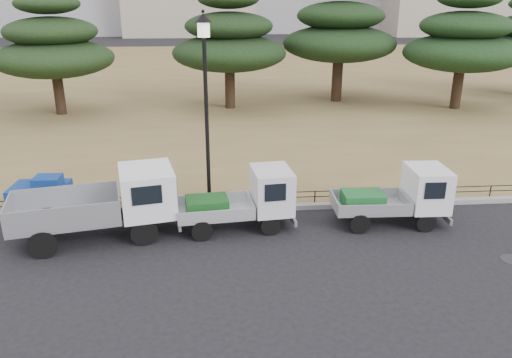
{
  "coord_description": "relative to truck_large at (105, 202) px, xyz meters",
  "views": [
    {
      "loc": [
        -1.21,
        -12.16,
        6.5
      ],
      "look_at": [
        0.0,
        2.0,
        1.3
      ],
      "focal_mm": 35.0,
      "sensor_mm": 36.0,
      "label": 1
    }
  ],
  "objects": [
    {
      "name": "ground",
      "position": [
        4.35,
        -1.1,
        -1.08
      ],
      "size": [
        220.0,
        220.0,
        0.0
      ],
      "primitive_type": "plane",
      "color": "black"
    },
    {
      "name": "lawn",
      "position": [
        4.35,
        29.5,
        -1.0
      ],
      "size": [
        120.0,
        56.0,
        0.15
      ],
      "primitive_type": "cube",
      "color": "olive",
      "rests_on": "ground"
    },
    {
      "name": "curb",
      "position": [
        4.35,
        1.5,
        -1.0
      ],
      "size": [
        120.0,
        0.25,
        0.16
      ],
      "primitive_type": "cube",
      "color": "gray",
      "rests_on": "ground"
    },
    {
      "name": "truck_large",
      "position": [
        0.0,
        0.0,
        0.0
      ],
      "size": [
        4.71,
        2.6,
        1.94
      ],
      "rotation": [
        0.0,
        0.0,
        0.2
      ],
      "color": "black",
      "rests_on": "ground"
    },
    {
      "name": "truck_kei_front",
      "position": [
        3.95,
        0.29,
        -0.2
      ],
      "size": [
        3.48,
        1.76,
        1.78
      ],
      "rotation": [
        0.0,
        0.0,
        0.1
      ],
      "color": "black",
      "rests_on": "ground"
    },
    {
      "name": "truck_kei_rear",
      "position": [
        8.59,
        0.2,
        -0.21
      ],
      "size": [
        3.38,
        1.54,
        1.75
      ],
      "rotation": [
        0.0,
        0.0,
        -0.03
      ],
      "color": "black",
      "rests_on": "ground"
    },
    {
      "name": "street_lamp",
      "position": [
        2.91,
        1.8,
        3.07
      ],
      "size": [
        0.53,
        0.53,
        5.91
      ],
      "color": "black",
      "rests_on": "lawn"
    },
    {
      "name": "pipe_fence",
      "position": [
        4.35,
        1.65,
        -0.64
      ],
      "size": [
        38.0,
        0.04,
        0.4
      ],
      "color": "black",
      "rests_on": "lawn"
    },
    {
      "name": "tarp_pile",
      "position": [
        -2.37,
        1.86,
        -0.48
      ],
      "size": [
        1.74,
        1.31,
        1.13
      ],
      "rotation": [
        0.0,
        0.0,
        -0.03
      ],
      "color": "navy",
      "rests_on": "lawn"
    },
    {
      "name": "manhole",
      "position": [
        10.85,
        -2.3,
        -1.07
      ],
      "size": [
        0.6,
        0.6,
        0.01
      ],
      "primitive_type": "cylinder",
      "color": "#2D2D30",
      "rests_on": "ground"
    },
    {
      "name": "pine_west_near",
      "position": [
        -5.64,
        15.92,
        2.85
      ],
      "size": [
        6.56,
        6.56,
        6.56
      ],
      "color": "black",
      "rests_on": "lawn"
    },
    {
      "name": "pine_center_left",
      "position": [
        4.13,
        16.77,
        3.01
      ],
      "size": [
        6.71,
        6.71,
        6.82
      ],
      "color": "black",
      "rests_on": "lawn"
    },
    {
      "name": "pine_center_right",
      "position": [
        11.04,
        18.34,
        3.42
      ],
      "size": [
        7.08,
        7.08,
        7.51
      ],
      "color": "black",
      "rests_on": "lawn"
    },
    {
      "name": "pine_east_near",
      "position": [
        17.68,
        15.49,
        3.03
      ],
      "size": [
        6.8,
        6.8,
        6.87
      ],
      "color": "black",
      "rests_on": "lawn"
    }
  ]
}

